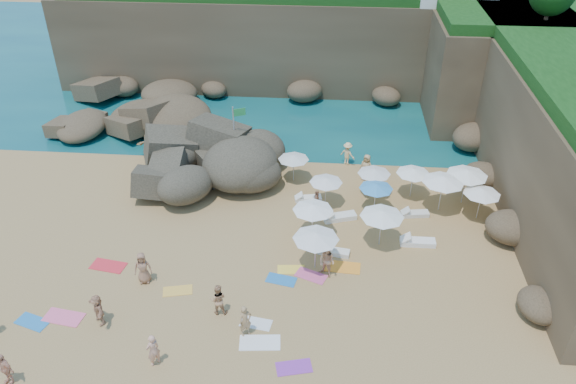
# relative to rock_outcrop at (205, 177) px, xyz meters

# --- Properties ---
(ground) EXTENTS (120.00, 120.00, 0.00)m
(ground) POSITION_rel_rock_outcrop_xyz_m (4.07, -7.42, 0.00)
(ground) COLOR tan
(ground) RESTS_ON ground
(seawater) EXTENTS (120.00, 120.00, 0.00)m
(seawater) POSITION_rel_rock_outcrop_xyz_m (4.07, 22.58, 0.00)
(seawater) COLOR #0C4751
(seawater) RESTS_ON ground
(cliff_back) EXTENTS (44.00, 8.00, 8.00)m
(cliff_back) POSITION_rel_rock_outcrop_xyz_m (6.07, 17.58, 4.00)
(cliff_back) COLOR brown
(cliff_back) RESTS_ON ground
(cliff_right) EXTENTS (8.00, 30.00, 8.00)m
(cliff_right) POSITION_rel_rock_outcrop_xyz_m (23.07, 0.58, 4.00)
(cliff_right) COLOR brown
(cliff_right) RESTS_ON ground
(cliff_corner) EXTENTS (10.00, 12.00, 8.00)m
(cliff_corner) POSITION_rel_rock_outcrop_xyz_m (21.07, 12.58, 4.00)
(cliff_corner) COLOR brown
(cliff_corner) RESTS_ON ground
(rock_promontory) EXTENTS (12.00, 7.00, 2.00)m
(rock_promontory) POSITION_rel_rock_outcrop_xyz_m (-6.93, 8.58, 0.00)
(rock_promontory) COLOR brown
(rock_promontory) RESTS_ON ground
(marina_masts) EXTENTS (3.10, 0.10, 6.00)m
(marina_masts) POSITION_rel_rock_outcrop_xyz_m (-12.43, 22.58, 3.00)
(marina_masts) COLOR white
(marina_masts) RESTS_ON ground
(rock_outcrop) EXTENTS (9.49, 7.90, 3.34)m
(rock_outcrop) POSITION_rel_rock_outcrop_xyz_m (0.00, 0.00, 0.00)
(rock_outcrop) COLOR brown
(rock_outcrop) RESTS_ON ground
(flag_pole) EXTENTS (0.87, 0.37, 4.59)m
(flag_pole) POSITION_rel_rock_outcrop_xyz_m (2.06, 1.58, 2.93)
(flag_pole) COLOR silver
(flag_pole) RESTS_ON ground
(parasol_0) EXTENTS (2.07, 2.07, 1.96)m
(parasol_0) POSITION_rel_rock_outcrop_xyz_m (6.07, 0.10, 1.79)
(parasol_0) COLOR silver
(parasol_0) RESTS_ON ground
(parasol_1) EXTENTS (2.07, 2.07, 1.96)m
(parasol_1) POSITION_rel_rock_outcrop_xyz_m (8.29, -2.58, 1.80)
(parasol_1) COLOR silver
(parasol_1) RESTS_ON ground
(parasol_2) EXTENTS (2.17, 2.17, 2.05)m
(parasol_2) POSITION_rel_rock_outcrop_xyz_m (13.76, -1.21, 1.88)
(parasol_2) COLOR silver
(parasol_2) RESTS_ON ground
(parasol_3) EXTENTS (2.58, 2.58, 2.44)m
(parasol_3) POSITION_rel_rock_outcrop_xyz_m (15.37, -2.63, 2.23)
(parasol_3) COLOR silver
(parasol_3) RESTS_ON ground
(parasol_4) EXTENTS (2.11, 2.11, 1.99)m
(parasol_4) POSITION_rel_rock_outcrop_xyz_m (11.30, -1.35, 1.83)
(parasol_4) COLOR silver
(parasol_4) RESTS_ON ground
(parasol_5) EXTENTS (2.34, 2.34, 2.21)m
(parasol_5) POSITION_rel_rock_outcrop_xyz_m (7.61, -5.94, 2.03)
(parasol_5) COLOR silver
(parasol_5) RESTS_ON ground
(parasol_7) EXTENTS (2.57, 2.57, 2.43)m
(parasol_7) POSITION_rel_rock_outcrop_xyz_m (16.95, -1.70, 2.23)
(parasol_7) COLOR silver
(parasol_7) RESTS_ON ground
(parasol_8) EXTENTS (2.22, 2.22, 2.10)m
(parasol_8) POSITION_rel_rock_outcrop_xyz_m (17.58, -3.33, 1.93)
(parasol_8) COLOR silver
(parasol_8) RESTS_ON ground
(parasol_9) EXTENTS (2.49, 2.49, 2.35)m
(parasol_9) POSITION_rel_rock_outcrop_xyz_m (7.89, -8.71, 2.16)
(parasol_9) COLOR silver
(parasol_9) RESTS_ON ground
(parasol_10) EXTENTS (2.08, 2.08, 1.96)m
(parasol_10) POSITION_rel_rock_outcrop_xyz_m (11.34, -3.05, 1.80)
(parasol_10) COLOR silver
(parasol_10) RESTS_ON ground
(parasol_11) EXTENTS (2.48, 2.48, 2.35)m
(parasol_11) POSITION_rel_rock_outcrop_xyz_m (11.47, -6.41, 2.16)
(parasol_11) COLOR silver
(parasol_11) RESTS_ON ground
(lounger_0) EXTENTS (1.78, 0.88, 0.26)m
(lounger_0) POSITION_rel_rock_outcrop_xyz_m (7.19, -2.24, 0.13)
(lounger_0) COLOR white
(lounger_0) RESTS_ON ground
(lounger_1) EXTENTS (2.13, 1.27, 0.31)m
(lounger_1) POSITION_rel_rock_outcrop_xyz_m (9.22, -4.14, 0.16)
(lounger_1) COLOR white
(lounger_1) RESTS_ON ground
(lounger_2) EXTENTS (2.01, 1.79, 0.32)m
(lounger_2) POSITION_rel_rock_outcrop_xyz_m (16.14, 0.31, 0.16)
(lounger_2) COLOR silver
(lounger_2) RESTS_ON ground
(lounger_3) EXTENTS (1.81, 0.86, 0.27)m
(lounger_3) POSITION_rel_rock_outcrop_xyz_m (8.91, -7.47, 0.14)
(lounger_3) COLOR white
(lounger_3) RESTS_ON ground
(lounger_4) EXTENTS (2.00, 0.69, 0.31)m
(lounger_4) POSITION_rel_rock_outcrop_xyz_m (13.68, -6.24, 0.16)
(lounger_4) COLOR white
(lounger_4) RESTS_ON ground
(lounger_5) EXTENTS (1.77, 0.81, 0.27)m
(lounger_5) POSITION_rel_rock_outcrop_xyz_m (13.82, -3.40, 0.13)
(lounger_5) COLOR silver
(lounger_5) RESTS_ON ground
(towel_0) EXTENTS (1.81, 1.27, 0.03)m
(towel_0) POSITION_rel_rock_outcrop_xyz_m (-5.61, -13.85, 0.01)
(towel_0) COLOR #2378BD
(towel_0) RESTS_ON ground
(towel_1) EXTENTS (2.04, 1.23, 0.03)m
(towel_1) POSITION_rel_rock_outcrop_xyz_m (-4.23, -13.43, 0.02)
(towel_1) COLOR #FF638D
(towel_1) RESTS_ON ground
(towel_4) EXTENTS (1.63, 1.06, 0.03)m
(towel_4) POSITION_rel_rock_outcrop_xyz_m (0.89, -11.14, 0.01)
(towel_4) COLOR #F6B540
(towel_4) RESTS_ON ground
(towel_5) EXTENTS (1.98, 1.12, 0.03)m
(towel_5) POSITION_rel_rock_outcrop_xyz_m (5.55, -14.25, 0.02)
(towel_5) COLOR white
(towel_5) RESTS_ON ground
(towel_6) EXTENTS (1.73, 1.15, 0.03)m
(towel_6) POSITION_rel_rock_outcrop_xyz_m (7.24, -15.53, 0.01)
(towel_6) COLOR purple
(towel_6) RESTS_ON ground
(towel_7) EXTENTS (2.01, 1.23, 0.03)m
(towel_7) POSITION_rel_rock_outcrop_xyz_m (-3.38, -9.53, 0.02)
(towel_7) COLOR red
(towel_7) RESTS_ON ground
(towel_8) EXTENTS (1.71, 1.10, 0.03)m
(towel_8) POSITION_rel_rock_outcrop_xyz_m (6.15, -9.88, 0.01)
(towel_8) COLOR #2372BC
(towel_8) RESTS_ON ground
(towel_9) EXTENTS (1.84, 1.40, 0.03)m
(towel_9) POSITION_rel_rock_outcrop_xyz_m (7.71, -9.43, 0.01)
(towel_9) COLOR #DA548B
(towel_9) RESTS_ON ground
(towel_10) EXTENTS (1.99, 1.10, 0.03)m
(towel_10) POSITION_rel_rock_outcrop_xyz_m (9.39, -8.60, 0.02)
(towel_10) COLOR orange
(towel_10) RESTS_ON ground
(towel_12) EXTENTS (1.53, 0.86, 0.03)m
(towel_12) POSITION_rel_rock_outcrop_xyz_m (6.61, -9.02, 0.01)
(towel_12) COLOR yellow
(towel_12) RESTS_ON ground
(towel_13) EXTENTS (1.61, 0.98, 0.03)m
(towel_13) POSITION_rel_rock_outcrop_xyz_m (5.22, -13.06, 0.01)
(towel_13) COLOR white
(towel_13) RESTS_ON ground
(person_stand_1) EXTENTS (0.89, 0.71, 1.74)m
(person_stand_1) POSITION_rel_rock_outcrop_xyz_m (3.31, -12.47, 0.87)
(person_stand_1) COLOR tan
(person_stand_1) RESTS_ON ground
(person_stand_2) EXTENTS (1.17, 0.98, 1.71)m
(person_stand_2) POSITION_rel_rock_outcrop_xyz_m (9.70, 2.55, 0.85)
(person_stand_2) COLOR #F2CD89
(person_stand_2) RESTS_ON ground
(person_stand_3) EXTENTS (0.41, 0.89, 1.49)m
(person_stand_3) POSITION_rel_rock_outcrop_xyz_m (7.75, -3.38, 0.75)
(person_stand_3) COLOR #9E6A4F
(person_stand_3) RESTS_ON ground
(person_stand_4) EXTENTS (1.04, 0.87, 1.86)m
(person_stand_4) POSITION_rel_rock_outcrop_xyz_m (10.94, 0.66, 0.93)
(person_stand_4) COLOR tan
(person_stand_4) RESTS_ON ground
(person_stand_5) EXTENTS (1.82, 0.90, 1.89)m
(person_stand_5) POSITION_rel_rock_outcrop_xyz_m (-4.49, 2.37, 0.94)
(person_stand_5) COLOR tan
(person_stand_5) RESTS_ON ground
(person_stand_6) EXTENTS (0.73, 0.76, 1.76)m
(person_stand_6) POSITION_rel_rock_outcrop_xyz_m (1.04, -15.80, 0.88)
(person_stand_6) COLOR #E19F80
(person_stand_6) RESTS_ON ground
(person_lie_1) EXTENTS (1.52, 1.93, 0.41)m
(person_lie_1) POSITION_rel_rock_outcrop_xyz_m (-4.95, -17.31, 0.21)
(person_lie_1) COLOR #E3A281
(person_lie_1) RESTS_ON ground
(person_lie_2) EXTENTS (1.26, 1.99, 0.49)m
(person_lie_2) POSITION_rel_rock_outcrop_xyz_m (-0.99, -10.59, 0.25)
(person_lie_2) COLOR #9B6A4D
(person_lie_2) RESTS_ON ground
(person_lie_3) EXTENTS (2.25, 2.23, 0.44)m
(person_lie_3) POSITION_rel_rock_outcrop_xyz_m (-2.28, -13.58, 0.22)
(person_lie_3) COLOR tan
(person_lie_3) RESTS_ON ground
(person_lie_4) EXTENTS (1.47, 1.76, 0.41)m
(person_lie_4) POSITION_rel_rock_outcrop_xyz_m (4.84, -13.78, 0.20)
(person_lie_4) COLOR #A68053
(person_lie_4) RESTS_ON ground
(person_lie_5) EXTENTS (1.79, 2.08, 0.71)m
(person_lie_5) POSITION_rel_rock_outcrop_xyz_m (8.51, -9.34, 0.36)
(person_lie_5) COLOR #DCA57D
(person_lie_5) RESTS_ON ground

